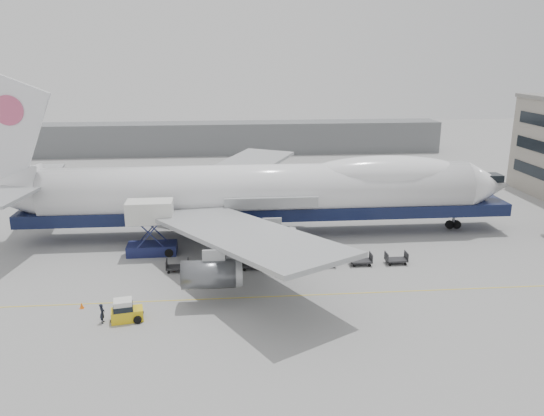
{
  "coord_description": "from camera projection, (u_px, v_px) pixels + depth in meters",
  "views": [
    {
      "loc": [
        -4.28,
        -51.01,
        21.69
      ],
      "look_at": [
        0.85,
        6.0,
        5.13
      ],
      "focal_mm": 35.0,
      "sensor_mm": 36.0,
      "label": 1
    }
  ],
  "objects": [
    {
      "name": "ground_worker",
      "position": [
        102.0,
        313.0,
        44.42
      ],
      "size": [
        0.42,
        0.63,
        1.71
      ],
      "primitive_type": "imported",
      "rotation": [
        0.0,
        0.0,
        1.58
      ],
      "color": "black",
      "rests_on": "ground"
    },
    {
      "name": "dolly_5",
      "position": [
        361.0,
        260.0,
        56.76
      ],
      "size": [
        2.3,
        1.35,
        1.3
      ],
      "color": "#2D2D30",
      "rests_on": "ground"
    },
    {
      "name": "catering_truck",
      "position": [
        151.0,
        225.0,
        59.16
      ],
      "size": [
        5.55,
        3.92,
        6.21
      ],
      "rotation": [
        0.0,
        0.0,
        0.02
      ],
      "color": "#191E4B",
      "rests_on": "ground"
    },
    {
      "name": "apron_line",
      "position": [
        274.0,
        296.0,
        49.45
      ],
      "size": [
        60.0,
        0.15,
        0.01
      ],
      "primitive_type": "cube",
      "color": "gold",
      "rests_on": "ground"
    },
    {
      "name": "dolly_4",
      "position": [
        325.0,
        261.0,
        56.42
      ],
      "size": [
        2.3,
        1.35,
        1.3
      ],
      "color": "#2D2D30",
      "rests_on": "ground"
    },
    {
      "name": "baggage_tug",
      "position": [
        126.0,
        311.0,
        44.76
      ],
      "size": [
        2.84,
        1.86,
        1.92
      ],
      "rotation": [
        0.0,
        0.0,
        0.18
      ],
      "color": "gold",
      "rests_on": "ground"
    },
    {
      "name": "dolly_1",
      "position": [
        215.0,
        265.0,
        55.42
      ],
      "size": [
        2.3,
        1.35,
        1.3
      ],
      "color": "#2D2D30",
      "rests_on": "ground"
    },
    {
      "name": "dolly_0",
      "position": [
        177.0,
        267.0,
        55.08
      ],
      "size": [
        2.3,
        1.35,
        1.3
      ],
      "color": "#2D2D30",
      "rests_on": "ground"
    },
    {
      "name": "dolly_2",
      "position": [
        252.0,
        264.0,
        55.75
      ],
      "size": [
        2.3,
        1.35,
        1.3
      ],
      "color": "#2D2D30",
      "rests_on": "ground"
    },
    {
      "name": "traffic_cone",
      "position": [
        82.0,
        306.0,
        47.09
      ],
      "size": [
        0.38,
        0.38,
        0.56
      ],
      "rotation": [
        0.0,
        0.0,
        0.29
      ],
      "color": "orange",
      "rests_on": "ground"
    },
    {
      "name": "dolly_6",
      "position": [
        396.0,
        259.0,
        57.09
      ],
      "size": [
        2.3,
        1.35,
        1.3
      ],
      "color": "#2D2D30",
      "rests_on": "ground"
    },
    {
      "name": "airliner",
      "position": [
        266.0,
        191.0,
        65.17
      ],
      "size": [
        67.0,
        55.3,
        19.98
      ],
      "color": "white",
      "rests_on": "ground"
    },
    {
      "name": "dolly_3",
      "position": [
        289.0,
        263.0,
        56.09
      ],
      "size": [
        2.3,
        1.35,
        1.3
      ],
      "color": "#2D2D30",
      "rests_on": "ground"
    },
    {
      "name": "hangar",
      "position": [
        199.0,
        138.0,
        120.33
      ],
      "size": [
        110.0,
        8.0,
        7.0
      ],
      "primitive_type": "cube",
      "color": "slate",
      "rests_on": "ground"
    },
    {
      "name": "ground",
      "position": [
        269.0,
        271.0,
        55.19
      ],
      "size": [
        260.0,
        260.0,
        0.0
      ],
      "primitive_type": "plane",
      "color": "gray",
      "rests_on": "ground"
    }
  ]
}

